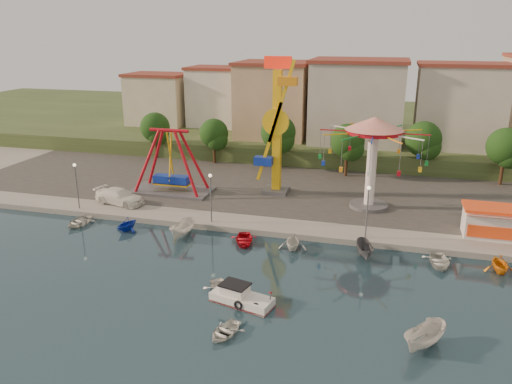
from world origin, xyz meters
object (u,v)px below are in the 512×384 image
(wave_swinger, at_px, (373,142))
(van, at_px, (120,196))
(skiff, at_px, (425,337))
(pirate_ship_ride, at_px, (171,162))
(kamikaze_tower, at_px, (278,130))
(cabin_motorboat, at_px, (240,298))
(rowboat_a, at_px, (222,289))

(wave_swinger, height_order, van, wave_swinger)
(wave_swinger, bearing_deg, van, -167.05)
(skiff, bearing_deg, pirate_ship_ride, 174.64)
(kamikaze_tower, xyz_separation_m, skiff, (16.32, -27.68, -7.80))
(pirate_ship_ride, distance_m, kamikaze_tower, 13.82)
(cabin_motorboat, bearing_deg, kamikaze_tower, 110.55)
(cabin_motorboat, height_order, rowboat_a, cabin_motorboat)
(cabin_motorboat, bearing_deg, pirate_ship_ride, 138.94)
(kamikaze_tower, distance_m, cabin_motorboat, 26.92)
(pirate_ship_ride, xyz_separation_m, skiff, (29.14, -24.71, -3.60))
(wave_swinger, relative_size, rowboat_a, 3.31)
(wave_swinger, bearing_deg, skiff, -78.83)
(pirate_ship_ride, xyz_separation_m, cabin_motorboat, (15.82, -22.52, -3.94))
(kamikaze_tower, xyz_separation_m, wave_swinger, (11.30, -2.29, -0.39))
(kamikaze_tower, height_order, wave_swinger, kamikaze_tower)
(kamikaze_tower, relative_size, rowboat_a, 4.71)
(cabin_motorboat, bearing_deg, rowboat_a, 163.83)
(pirate_ship_ride, height_order, skiff, pirate_ship_ride)
(pirate_ship_ride, distance_m, cabin_motorboat, 27.80)
(skiff, bearing_deg, kamikaze_tower, 155.45)
(kamikaze_tower, height_order, cabin_motorboat, kamikaze_tower)
(pirate_ship_ride, relative_size, skiff, 2.43)
(van, bearing_deg, kamikaze_tower, -51.47)
(cabin_motorboat, bearing_deg, van, 153.68)
(kamikaze_tower, height_order, van, kamikaze_tower)
(kamikaze_tower, distance_m, van, 20.25)
(wave_swinger, height_order, skiff, wave_swinger)
(van, bearing_deg, cabin_motorboat, -119.13)
(kamikaze_tower, distance_m, skiff, 33.06)
(rowboat_a, relative_size, van, 0.58)
(wave_swinger, xyz_separation_m, cabin_motorboat, (-8.31, -23.20, -7.74))
(pirate_ship_ride, relative_size, van, 1.64)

